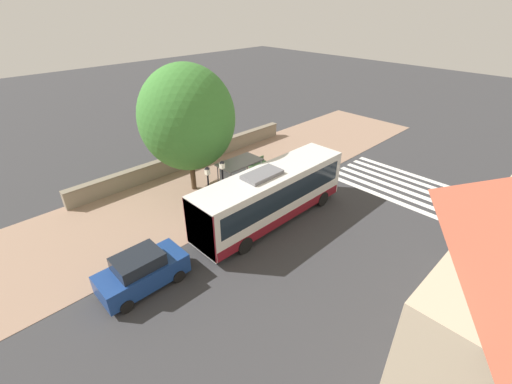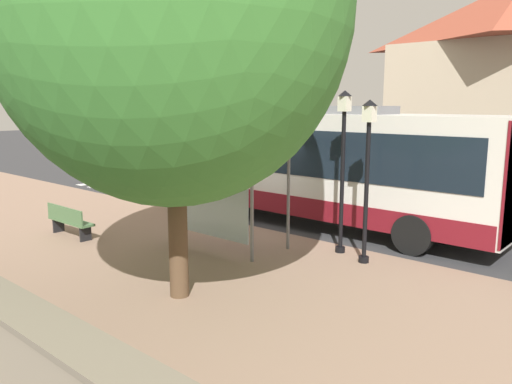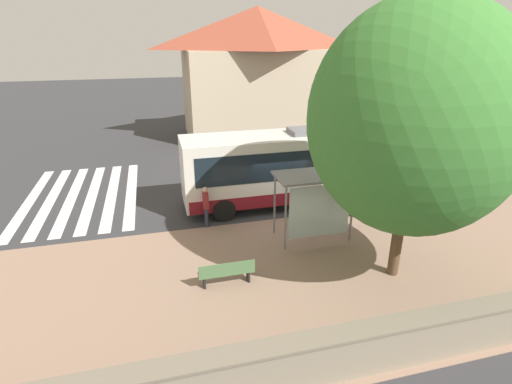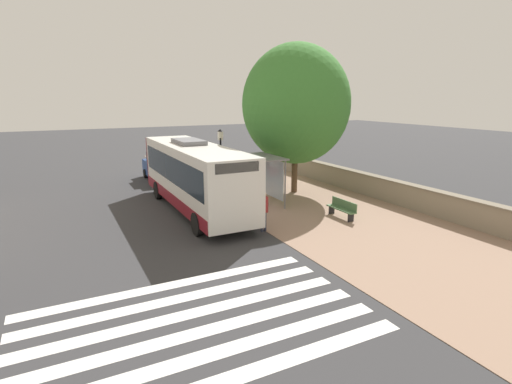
% 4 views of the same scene
% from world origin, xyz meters
% --- Properties ---
extents(ground_plane, '(120.00, 120.00, 0.00)m').
position_xyz_m(ground_plane, '(0.00, 0.00, 0.00)').
color(ground_plane, '#353538').
rests_on(ground_plane, ground).
extents(sidewalk_plaza, '(9.00, 44.00, 0.02)m').
position_xyz_m(sidewalk_plaza, '(-4.50, 0.00, 0.01)').
color(sidewalk_plaza, '#937560').
rests_on(sidewalk_plaza, ground).
extents(crosswalk_stripes, '(9.00, 5.25, 0.01)m').
position_xyz_m(crosswalk_stripes, '(5.00, 8.94, 0.00)').
color(crosswalk_stripes, silver).
rests_on(crosswalk_stripes, ground).
extents(stone_wall, '(0.60, 20.00, 1.29)m').
position_xyz_m(stone_wall, '(-8.55, 0.00, 0.65)').
color(stone_wall, gray).
rests_on(stone_wall, ground).
extents(bus, '(2.62, 10.62, 3.58)m').
position_xyz_m(bus, '(1.64, -1.20, 1.85)').
color(bus, silver).
rests_on(bus, ground).
extents(bus_shelter, '(1.66, 2.99, 2.66)m').
position_xyz_m(bus_shelter, '(-2.03, -0.58, 2.18)').
color(bus_shelter, slate).
rests_on(bus_shelter, ground).
extents(pedestrian, '(0.34, 0.24, 1.80)m').
position_xyz_m(pedestrian, '(0.08, 3.35, 1.07)').
color(pedestrian, '#2D3347').
rests_on(pedestrian, ground).
extents(bench, '(0.40, 1.82, 0.88)m').
position_xyz_m(bench, '(-4.24, 3.30, 0.48)').
color(bench, '#4C7247').
rests_on(bench, ground).
extents(street_lamp_near, '(0.28, 0.28, 3.74)m').
position_xyz_m(street_lamp_near, '(-0.89, -3.92, 2.23)').
color(street_lamp_near, black).
rests_on(street_lamp_near, ground).
extents(street_lamp_far, '(0.28, 0.28, 3.95)m').
position_xyz_m(street_lamp_far, '(-0.57, -3.08, 2.36)').
color(street_lamp_far, black).
rests_on(street_lamp_far, ground).
extents(shade_tree, '(6.32, 6.32, 8.76)m').
position_xyz_m(shade_tree, '(-5.03, -2.28, 5.28)').
color(shade_tree, brown).
rests_on(shade_tree, ground).
extents(parked_car_behind_bus, '(1.98, 4.13, 1.91)m').
position_xyz_m(parked_car_behind_bus, '(1.28, -9.63, 0.93)').
color(parked_car_behind_bus, navy).
rests_on(parked_car_behind_bus, ground).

